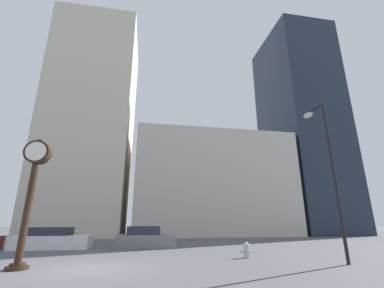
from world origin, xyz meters
The scene contains 9 objects.
ground_plane centered at (0.00, 0.00, 0.00)m, with size 200.00×200.00×0.00m, color #515156.
building_tall_tower centered at (-5.61, 24.00, 14.43)m, with size 10.25×12.00×28.85m.
building_storefront_row centered at (10.80, 24.00, 6.45)m, with size 20.21×12.00×12.90m.
building_glass_modern centered at (25.88, 24.00, 16.23)m, with size 8.94×12.00×32.46m.
street_clock centered at (-2.48, 0.35, 3.06)m, with size 0.96×0.79×4.99m.
car_white centered at (-3.82, 8.20, 0.57)m, with size 4.65×1.93×1.34m.
car_grey centered at (2.16, 7.86, 0.59)m, with size 3.97×2.03×1.39m.
fire_hydrant_near centered at (6.95, 1.90, 0.36)m, with size 0.64×0.28×0.71m.
street_lamp_right centered at (10.24, -0.42, 4.74)m, with size 0.36×1.57×7.27m.
Camera 1 is at (1.96, -10.81, 1.65)m, focal length 24.00 mm.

